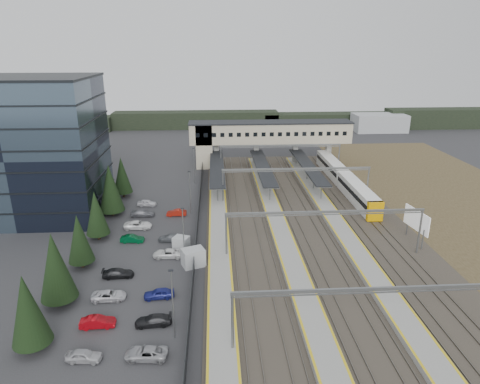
{
  "coord_description": "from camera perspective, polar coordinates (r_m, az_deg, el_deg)",
  "views": [
    {
      "loc": [
        -3.38,
        -62.9,
        29.23
      ],
      "look_at": [
        1.01,
        9.94,
        4.0
      ],
      "focal_mm": 32.0,
      "sensor_mm": 36.0,
      "label": 1
    }
  ],
  "objects": [
    {
      "name": "billboard",
      "position": [
        70.89,
        22.46,
        -3.6
      ],
      "size": [
        1.06,
        6.26,
        5.42
      ],
      "color": "slate",
      "rests_on": "ground"
    },
    {
      "name": "relay_cabin_near",
      "position": [
        60.36,
        -6.25,
        -8.67
      ],
      "size": [
        3.59,
        3.13,
        2.5
      ],
      "color": "#9FA2A5",
      "rests_on": "ground"
    },
    {
      "name": "lampposts",
      "position": [
        68.97,
        -7.06,
        -2.24
      ],
      "size": [
        0.5,
        53.25,
        8.07
      ],
      "color": "slate",
      "rests_on": "ground"
    },
    {
      "name": "office_building",
      "position": [
        83.46,
        -26.49,
        5.28
      ],
      "size": [
        24.3,
        18.3,
        24.3
      ],
      "color": "#3A4B5A",
      "rests_on": "ground"
    },
    {
      "name": "conifer_row",
      "position": [
        66.54,
        -19.48,
        -3.59
      ],
      "size": [
        4.42,
        49.82,
        9.5
      ],
      "color": "black",
      "rests_on": "ground"
    },
    {
      "name": "footbridge",
      "position": [
        107.61,
        2.55,
        7.64
      ],
      "size": [
        40.4,
        6.4,
        11.2
      ],
      "color": "beige",
      "rests_on": "ground"
    },
    {
      "name": "rail_corridor",
      "position": [
        74.9,
        6.61,
        -3.79
      ],
      "size": [
        34.0,
        90.0,
        0.92
      ],
      "color": "#343228",
      "rests_on": "ground"
    },
    {
      "name": "train",
      "position": [
        93.88,
        13.67,
        1.64
      ],
      "size": [
        2.76,
        38.35,
        3.47
      ],
      "color": "white",
      "rests_on": "ground"
    },
    {
      "name": "gantries",
      "position": [
        71.55,
        9.15,
        -0.13
      ],
      "size": [
        28.4,
        62.28,
        7.17
      ],
      "color": "slate",
      "rests_on": "ground"
    },
    {
      "name": "ground",
      "position": [
        69.45,
        -0.34,
        -5.82
      ],
      "size": [
        220.0,
        220.0,
        0.0
      ],
      "primitive_type": "plane",
      "color": "#2B2B2D",
      "rests_on": "ground"
    },
    {
      "name": "canopies",
      "position": [
        93.97,
        3.02,
        3.42
      ],
      "size": [
        23.1,
        30.0,
        3.28
      ],
      "color": "black",
      "rests_on": "ground"
    },
    {
      "name": "fence",
      "position": [
        73.6,
        -5.63,
        -3.58
      ],
      "size": [
        0.08,
        90.0,
        2.0
      ],
      "color": "#26282B",
      "rests_on": "ground"
    },
    {
      "name": "relay_cabin_far",
      "position": [
        65.24,
        -7.85,
        -6.77
      ],
      "size": [
        2.72,
        2.54,
        1.99
      ],
      "color": "#9FA2A5",
      "rests_on": "ground"
    },
    {
      "name": "car_park",
      "position": [
        62.39,
        -12.9,
        -8.77
      ],
      "size": [
        10.53,
        44.46,
        1.28
      ],
      "color": "#AEAEB2",
      "rests_on": "ground"
    },
    {
      "name": "treeline_far",
      "position": [
        159.72,
        6.49,
        9.48
      ],
      "size": [
        170.0,
        19.0,
        7.0
      ],
      "color": "black",
      "rests_on": "ground"
    }
  ]
}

